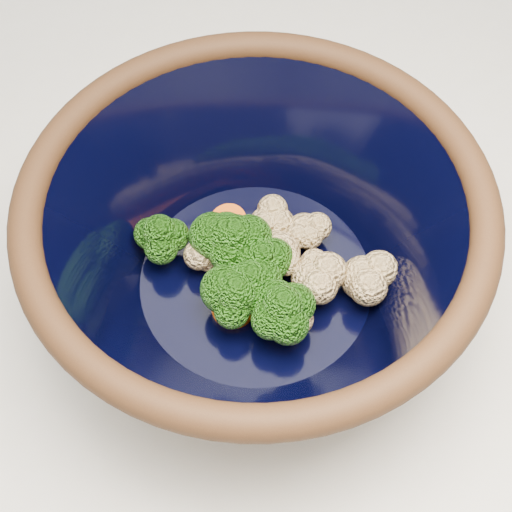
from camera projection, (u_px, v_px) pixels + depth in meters
ground at (199, 511)px, 1.34m from camera, size 3.00×3.00×0.00m
counter at (176, 433)px, 0.96m from camera, size 1.20×1.20×0.90m
mixing_bowl at (256, 246)px, 0.49m from camera, size 0.36×0.36×0.14m
vegetable_pile at (253, 265)px, 0.51m from camera, size 0.15×0.14×0.06m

